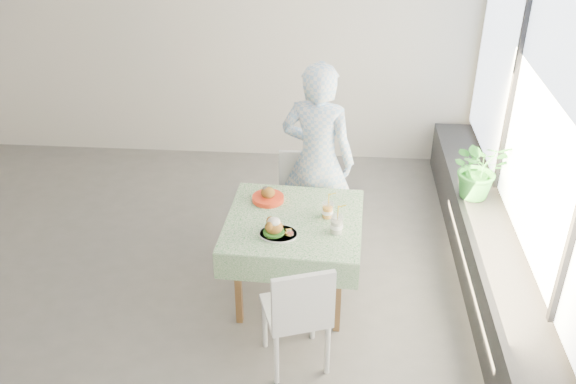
# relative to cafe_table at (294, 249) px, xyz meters

# --- Properties ---
(floor) EXTENTS (6.00, 6.00, 0.00)m
(floor) POSITION_rel_cafe_table_xyz_m (-1.19, 0.08, -0.46)
(floor) COLOR #5A5755
(floor) RESTS_ON ground
(wall_back) EXTENTS (6.00, 0.02, 2.80)m
(wall_back) POSITION_rel_cafe_table_xyz_m (-1.19, 2.58, 0.94)
(wall_back) COLOR beige
(wall_back) RESTS_ON ground
(wall_right) EXTENTS (0.02, 5.00, 2.80)m
(wall_right) POSITION_rel_cafe_table_xyz_m (1.81, 0.08, 0.94)
(wall_right) COLOR beige
(wall_right) RESTS_ON ground
(window_pane) EXTENTS (0.01, 4.80, 2.18)m
(window_pane) POSITION_rel_cafe_table_xyz_m (1.78, 0.08, 1.19)
(window_pane) COLOR #D1E0F9
(window_pane) RESTS_ON ground
(window_ledge) EXTENTS (0.40, 4.80, 0.50)m
(window_ledge) POSITION_rel_cafe_table_xyz_m (1.61, 0.08, -0.21)
(window_ledge) COLOR black
(window_ledge) RESTS_ON ground
(cafe_table) EXTENTS (1.09, 1.09, 0.74)m
(cafe_table) POSITION_rel_cafe_table_xyz_m (0.00, 0.00, 0.00)
(cafe_table) COLOR brown
(cafe_table) RESTS_ON ground
(chair_far) EXTENTS (0.44, 0.44, 0.89)m
(chair_far) POSITION_rel_cafe_table_xyz_m (0.02, 0.72, -0.19)
(chair_far) COLOR white
(chair_far) RESTS_ON ground
(chair_near) EXTENTS (0.54, 0.54, 0.91)m
(chair_near) POSITION_rel_cafe_table_xyz_m (0.07, -0.75, -0.18)
(chair_near) COLOR white
(chair_near) RESTS_ON ground
(diner) EXTENTS (0.73, 0.57, 1.77)m
(diner) POSITION_rel_cafe_table_xyz_m (0.15, 0.73, 0.43)
(diner) COLOR #90BBE7
(diner) RESTS_ON ground
(main_dish) EXTENTS (0.29, 0.29, 0.15)m
(main_dish) POSITION_rel_cafe_table_xyz_m (-0.12, -0.23, 0.33)
(main_dish) COLOR white
(main_dish) RESTS_ON cafe_table
(juice_cup_orange) EXTENTS (0.09, 0.09, 0.26)m
(juice_cup_orange) POSITION_rel_cafe_table_xyz_m (0.26, 0.05, 0.34)
(juice_cup_orange) COLOR white
(juice_cup_orange) RESTS_ON cafe_table
(juice_cup_lemonade) EXTENTS (0.10, 0.10, 0.28)m
(juice_cup_lemonade) POSITION_rel_cafe_table_xyz_m (0.33, -0.15, 0.35)
(juice_cup_lemonade) COLOR white
(juice_cup_lemonade) RESTS_ON cafe_table
(second_dish) EXTENTS (0.26, 0.26, 0.12)m
(second_dish) POSITION_rel_cafe_table_xyz_m (-0.23, 0.27, 0.32)
(second_dish) COLOR red
(second_dish) RESTS_ON cafe_table
(potted_plant) EXTENTS (0.58, 0.52, 0.56)m
(potted_plant) POSITION_rel_cafe_table_xyz_m (1.57, 0.90, 0.32)
(potted_plant) COLOR #287A31
(potted_plant) RESTS_ON window_ledge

